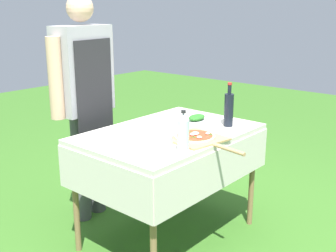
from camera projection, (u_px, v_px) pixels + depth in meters
ground_plane at (169, 236)px, 3.11m from camera, size 12.00×12.00×0.00m
prep_table at (169, 143)px, 2.91m from camera, size 1.24×0.85×0.81m
person_cook at (85, 92)px, 3.16m from camera, size 0.64×0.26×1.72m
pizza_on_peel at (196, 138)px, 2.70m from camera, size 0.39×0.60×0.05m
oil_bottle at (229, 109)px, 2.98m from camera, size 0.07×0.07×0.32m
water_bottle at (183, 133)px, 2.43m from camera, size 0.07×0.07×0.26m
herb_container at (197, 118)px, 3.15m from camera, size 0.19×0.12×0.05m
mixing_tub at (158, 144)px, 2.44m from camera, size 0.17×0.17×0.11m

